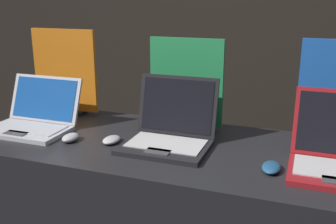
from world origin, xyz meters
name	(u,v)px	position (x,y,z in m)	size (l,w,h in m)	color
wall_back	(242,19)	(0.00, 2.17, 1.40)	(8.00, 0.05, 2.80)	black
laptop_front	(34,118)	(-0.69, 0.34, 1.00)	(0.40, 0.33, 0.24)	#B7B7BC
mouse_front	(71,138)	(-0.43, 0.25, 0.96)	(0.07, 0.10, 0.03)	#B2B2B7
promo_stand_front	(65,74)	(-0.69, 0.63, 1.17)	(0.38, 0.07, 0.47)	black
laptop_middle	(170,130)	(0.01, 0.37, 1.01)	(0.37, 0.35, 0.29)	black
mouse_middle	(112,140)	(-0.24, 0.29, 0.96)	(0.07, 0.11, 0.03)	#B2B2B7
promo_stand_middle	(186,87)	(0.01, 0.60, 1.16)	(0.37, 0.07, 0.45)	black
laptop_back	(336,153)	(0.70, 0.33, 1.01)	(0.33, 0.36, 0.28)	maroon
mouse_back	(271,167)	(0.47, 0.24, 0.96)	(0.07, 0.12, 0.03)	navy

